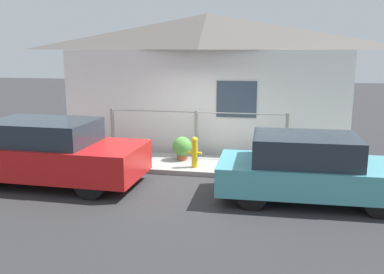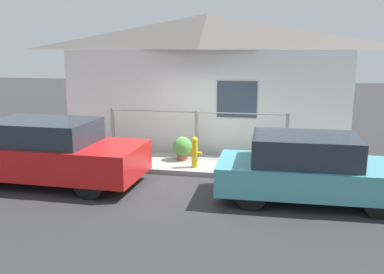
# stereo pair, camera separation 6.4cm
# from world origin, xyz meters

# --- Properties ---
(ground_plane) EXTENTS (60.00, 60.00, 0.00)m
(ground_plane) POSITION_xyz_m (0.00, 0.00, 0.00)
(ground_plane) COLOR #2D2D30
(sidewalk) EXTENTS (24.00, 1.66, 0.12)m
(sidewalk) POSITION_xyz_m (0.00, 0.83, 0.06)
(sidewalk) COLOR gray
(sidewalk) RESTS_ON ground_plane
(house) EXTENTS (8.53, 2.23, 4.00)m
(house) POSITION_xyz_m (0.00, 3.04, 3.22)
(house) COLOR white
(house) RESTS_ON ground_plane
(fence) EXTENTS (4.90, 0.10, 1.26)m
(fence) POSITION_xyz_m (0.00, 1.51, 0.81)
(fence) COLOR gray
(fence) RESTS_ON sidewalk
(car_left) EXTENTS (4.20, 1.86, 1.45)m
(car_left) POSITION_xyz_m (-2.87, -1.13, 0.73)
(car_left) COLOR red
(car_left) RESTS_ON ground_plane
(car_right) EXTENTS (3.75, 1.74, 1.33)m
(car_right) POSITION_xyz_m (2.80, -1.14, 0.66)
(car_right) COLOR teal
(car_right) RESTS_ON ground_plane
(fire_hydrant) EXTENTS (0.35, 0.16, 0.77)m
(fire_hydrant) POSITION_xyz_m (0.17, 0.40, 0.52)
(fire_hydrant) COLOR yellow
(fire_hydrant) RESTS_ON sidewalk
(potted_plant_near_hydrant) EXTENTS (0.52, 0.52, 0.62)m
(potted_plant_near_hydrant) POSITION_xyz_m (-0.29, 1.04, 0.46)
(potted_plant_near_hydrant) COLOR #9E5638
(potted_plant_near_hydrant) RESTS_ON sidewalk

